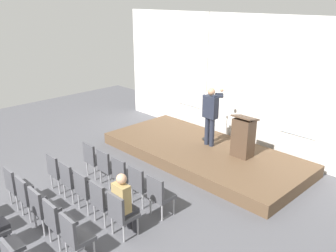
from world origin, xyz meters
TOP-DOWN VIEW (x-y plane):
  - ground_plane at (0.00, 0.00)m, footprint 18.12×18.12m
  - rear_partition at (0.02, 6.96)m, footprint 9.94×0.14m
  - stage_platform at (0.00, 5.32)m, footprint 5.88×2.69m
  - speaker at (-0.02, 5.63)m, footprint 0.50×0.69m
  - mic_stand at (-0.33, 5.90)m, footprint 0.28×0.28m
  - lectern at (1.10, 5.66)m, footprint 0.60×0.48m
  - chair_r0_c0 at (-1.24, 2.47)m, footprint 0.46×0.44m
  - chair_r0_c1 at (-0.62, 2.47)m, footprint 0.46×0.44m
  - chair_r0_c2 at (0.00, 2.47)m, footprint 0.46×0.44m
  - chair_r0_c3 at (0.62, 2.47)m, footprint 0.46×0.44m
  - chair_r0_c4 at (1.24, 2.47)m, footprint 0.46×0.44m
  - chair_r1_c0 at (-1.24, 1.48)m, footprint 0.46×0.44m
  - chair_r1_c1 at (-0.62, 1.48)m, footprint 0.46×0.44m
  - chair_r1_c2 at (0.00, 1.48)m, footprint 0.46×0.44m
  - chair_r1_c3 at (0.62, 1.48)m, footprint 0.46×0.44m
  - chair_r1_c4 at (1.24, 1.48)m, footprint 0.46×0.44m
  - audience_r1_c4 at (1.24, 1.56)m, footprint 0.36×0.39m
  - chair_r2_c0 at (-1.24, 0.48)m, footprint 0.46×0.44m
  - chair_r2_c1 at (-0.62, 0.48)m, footprint 0.46×0.44m
  - chair_r2_c2 at (0.00, 0.48)m, footprint 0.46×0.44m
  - chair_r2_c3 at (0.62, 0.48)m, footprint 0.46×0.44m
  - chair_r2_c4 at (1.24, 0.48)m, footprint 0.46×0.44m
  - chair_r3_c3 at (0.62, -0.51)m, footprint 0.46×0.44m

SIDE VIEW (x-z plane):
  - ground_plane at x=0.00m, z-range 0.00..0.00m
  - stage_platform at x=0.00m, z-range 0.00..0.33m
  - chair_r0_c0 at x=-1.24m, z-range 0.06..1.00m
  - chair_r0_c1 at x=-0.62m, z-range 0.06..1.00m
  - chair_r0_c2 at x=0.00m, z-range 0.06..1.00m
  - chair_r0_c3 at x=0.62m, z-range 0.06..1.00m
  - chair_r0_c4 at x=1.24m, z-range 0.06..1.00m
  - chair_r1_c0 at x=-1.24m, z-range 0.06..1.00m
  - chair_r1_c1 at x=-0.62m, z-range 0.06..1.00m
  - chair_r1_c2 at x=0.00m, z-range 0.06..1.00m
  - chair_r1_c3 at x=0.62m, z-range 0.06..1.00m
  - chair_r1_c4 at x=1.24m, z-range 0.06..1.00m
  - chair_r2_c0 at x=-1.24m, z-range 0.06..1.00m
  - chair_r2_c1 at x=-0.62m, z-range 0.06..1.00m
  - chair_r2_c2 at x=0.00m, z-range 0.06..1.00m
  - chair_r2_c3 at x=0.62m, z-range 0.06..1.00m
  - chair_r2_c4 at x=1.24m, z-range 0.06..1.00m
  - chair_r3_c3 at x=0.62m, z-range 0.06..1.00m
  - mic_stand at x=-0.33m, z-range -0.11..1.44m
  - audience_r1_c4 at x=1.24m, z-range 0.07..1.40m
  - lectern at x=1.10m, z-range 0.30..1.46m
  - speaker at x=-0.02m, z-range 0.47..2.17m
  - rear_partition at x=0.02m, z-range 0.00..3.96m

